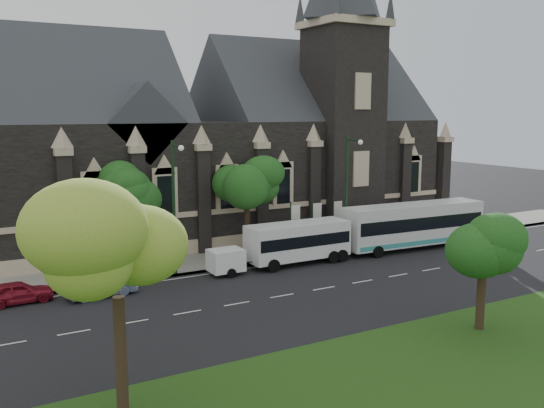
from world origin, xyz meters
TOP-DOWN VIEW (x-y plane):
  - ground at (0.00, 0.00)m, footprint 160.00×160.00m
  - sidewalk at (0.00, 9.50)m, footprint 80.00×5.00m
  - museum at (5.12, 18.78)m, footprint 40.00×17.70m
  - tree_park_near at (-11.77, -8.77)m, footprint 4.42×4.42m
  - tree_park_east at (6.18, -9.32)m, footprint 3.40×3.40m
  - tree_walk_right at (3.21, 10.71)m, footprint 4.08×4.08m
  - tree_walk_left at (-5.80, 10.70)m, footprint 3.91×3.91m
  - street_lamp_near at (10.00, 7.09)m, footprint 0.36×1.88m
  - street_lamp_mid at (-4.00, 7.09)m, footprint 0.36×1.88m
  - banner_flag_left at (6.29, 9.00)m, footprint 0.90×0.10m
  - banner_flag_center at (8.29, 9.00)m, footprint 0.90×0.10m
  - banner_flag_right at (10.29, 9.00)m, footprint 0.90×0.10m
  - tour_coach at (15.26, 5.43)m, footprint 12.41×3.43m
  - shuttle_bus at (4.80, 5.97)m, footprint 7.65×2.69m
  - box_trailer at (-1.00, 5.78)m, footprint 3.26×1.91m
  - sedan at (-9.42, 5.12)m, footprint 4.16×1.81m
  - car_far_red at (-13.87, 6.20)m, footprint 3.92×1.71m

SIDE VIEW (x-z plane):
  - ground at x=0.00m, z-range 0.00..0.00m
  - sidewalk at x=0.00m, z-range 0.00..0.15m
  - car_far_red at x=-13.87m, z-range 0.00..1.32m
  - sedan at x=-9.42m, z-range 0.00..1.33m
  - box_trailer at x=-1.00m, z-range 0.12..1.86m
  - shuttle_bus at x=4.80m, z-range 0.23..3.18m
  - tour_coach at x=15.26m, z-range 0.16..3.74m
  - banner_flag_left at x=6.29m, z-range 0.38..4.38m
  - banner_flag_center at x=8.29m, z-range 0.38..4.38m
  - banner_flag_right at x=10.29m, z-range 0.38..4.38m
  - tree_park_east at x=6.18m, z-range 1.48..7.76m
  - street_lamp_near at x=10.00m, z-range 0.61..9.61m
  - street_lamp_mid at x=-4.00m, z-range 0.61..9.61m
  - tree_walk_left at x=-5.80m, z-range 1.91..9.55m
  - tree_walk_right at x=3.21m, z-range 1.92..9.72m
  - tree_park_near at x=-11.77m, z-range 2.14..10.70m
  - museum at x=5.12m, z-range -6.78..23.12m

